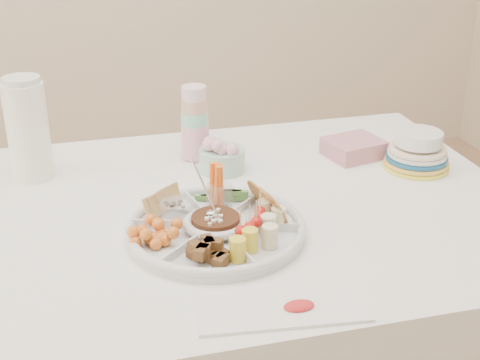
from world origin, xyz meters
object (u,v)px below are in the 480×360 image
object	(u,v)px
dining_table	(205,340)
party_tray	(216,226)
thermos	(28,128)
plate_stack	(418,148)

from	to	relation	value
dining_table	party_tray	xyz separation A→B (m)	(0.00, -0.13, 0.40)
thermos	plate_stack	world-z (taller)	thermos
party_tray	plate_stack	size ratio (longest dim) A/B	2.20
dining_table	thermos	bearing A→B (deg)	143.11
party_tray	thermos	xyz separation A→B (m)	(-0.38, 0.42, 0.11)
dining_table	party_tray	size ratio (longest dim) A/B	4.00
party_tray	thermos	size ratio (longest dim) A/B	1.42
party_tray	thermos	bearing A→B (deg)	132.65
party_tray	plate_stack	xyz separation A→B (m)	(0.59, 0.22, 0.03)
dining_table	plate_stack	world-z (taller)	plate_stack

